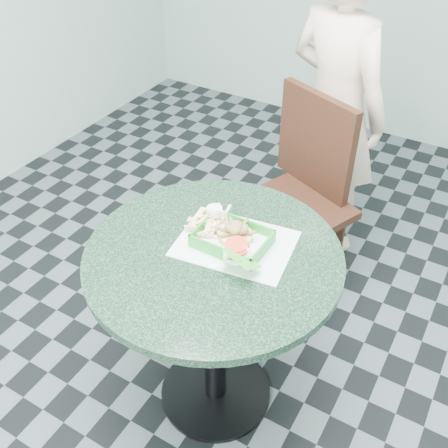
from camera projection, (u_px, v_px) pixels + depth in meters
The scene contains 10 objects.
floor at pixel (216, 392), 2.15m from camera, with size 4.00×5.00×0.02m, color #303335.
cafe_table at pixel (214, 294), 1.79m from camera, with size 0.83×0.83×0.75m.
dining_chair at pixel (302, 185), 2.39m from camera, with size 0.44×0.44×0.93m.
diner_person at pixel (335, 107), 2.46m from camera, with size 0.57×0.37×1.56m, color beige.
placemat at pixel (235, 248), 1.72m from camera, with size 0.37×0.28×0.00m, color silver.
food_basket at pixel (232, 245), 1.70m from camera, with size 0.23×0.17×0.05m.
crab_sandwich at pixel (236, 235), 1.69m from camera, with size 0.11×0.11×0.07m.
fries_pile at pixel (209, 224), 1.75m from camera, with size 0.11×0.12×0.05m, color #EBC785, non-canonical shape.
sauce_ramekin at pixel (214, 216), 1.77m from camera, with size 0.05×0.05×0.03m.
garnish_cup at pixel (238, 257), 1.62m from camera, with size 0.13×0.13×0.05m.
Camera 1 is at (0.66, -1.06, 1.89)m, focal length 42.00 mm.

